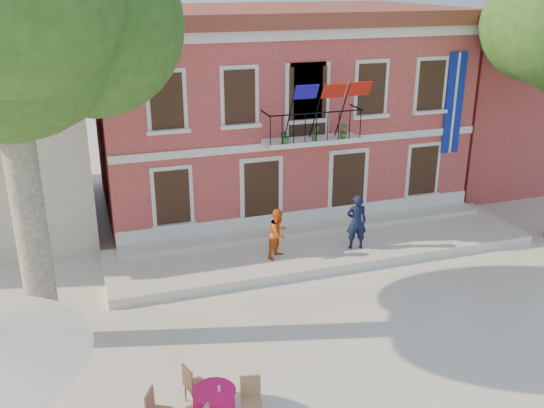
{
  "coord_description": "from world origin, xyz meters",
  "views": [
    {
      "loc": [
        -5.27,
        -12.41,
        8.55
      ],
      "look_at": [
        -0.04,
        3.5,
        2.24
      ],
      "focal_mm": 40.0,
      "sensor_mm": 36.0,
      "label": 1
    }
  ],
  "objects": [
    {
      "name": "neighbor_east",
      "position": [
        14.0,
        11.0,
        3.22
      ],
      "size": [
        9.4,
        9.4,
        6.4
      ],
      "color": "#C75147",
      "rests_on": "ground"
    },
    {
      "name": "terrace",
      "position": [
        2.0,
        4.4,
        0.15
      ],
      "size": [
        14.0,
        3.4,
        0.3
      ],
      "primitive_type": "cube",
      "color": "silver",
      "rests_on": "ground"
    },
    {
      "name": "pedestrian_navy",
      "position": [
        2.87,
        3.72,
        1.21
      ],
      "size": [
        0.74,
        0.57,
        1.82
      ],
      "primitive_type": "imported",
      "rotation": [
        0.0,
        0.0,
        2.93
      ],
      "color": "black",
      "rests_on": "terrace"
    },
    {
      "name": "ground",
      "position": [
        0.0,
        0.0,
        0.0
      ],
      "size": [
        90.0,
        90.0,
        0.0
      ],
      "primitive_type": "plane",
      "color": "beige",
      "rests_on": "ground"
    },
    {
      "name": "cafe_table_0",
      "position": [
        -3.25,
        -2.52,
        0.43
      ],
      "size": [
        1.78,
        1.83,
        0.95
      ],
      "color": "#EB1658",
      "rests_on": "ground"
    },
    {
      "name": "pedestrian_orange",
      "position": [
        0.3,
        3.89,
        1.09
      ],
      "size": [
        0.98,
        0.95,
        1.59
      ],
      "primitive_type": "imported",
      "rotation": [
        0.0,
        0.0,
        0.66
      ],
      "color": "orange",
      "rests_on": "terrace"
    },
    {
      "name": "main_building",
      "position": [
        2.0,
        9.99,
        3.78
      ],
      "size": [
        13.5,
        9.59,
        7.5
      ],
      "color": "#C75147",
      "rests_on": "ground"
    }
  ]
}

